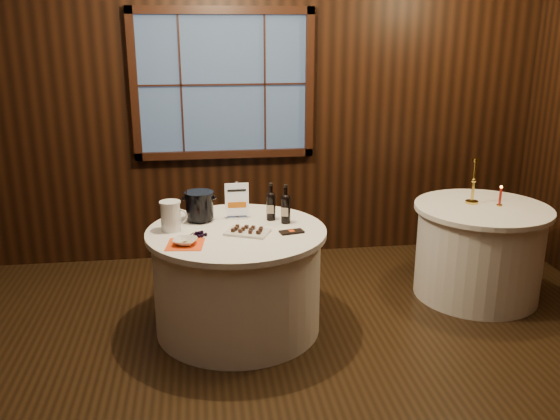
{
  "coord_description": "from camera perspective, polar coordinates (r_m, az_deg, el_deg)",
  "views": [
    {
      "loc": [
        -0.24,
        -2.97,
        2.14
      ],
      "look_at": [
        0.3,
        0.9,
        0.93
      ],
      "focal_mm": 38.0,
      "sensor_mm": 36.0,
      "label": 1
    }
  ],
  "objects": [
    {
      "name": "ground",
      "position": [
        3.67,
        -2.83,
        -18.53
      ],
      "size": [
        6.0,
        6.0,
        0.0
      ],
      "primitive_type": "plane",
      "color": "black",
      "rests_on": "ground"
    },
    {
      "name": "back_wall",
      "position": [
        5.49,
        -5.47,
        10.86
      ],
      "size": [
        6.0,
        0.1,
        3.0
      ],
      "color": "black",
      "rests_on": "ground"
    },
    {
      "name": "main_table",
      "position": [
        4.35,
        -4.11,
        -6.65
      ],
      "size": [
        1.28,
        1.28,
        0.77
      ],
      "color": "white",
      "rests_on": "ground"
    },
    {
      "name": "side_table",
      "position": [
        5.13,
        18.56,
        -3.73
      ],
      "size": [
        1.08,
        1.08,
        0.77
      ],
      "color": "white",
      "rests_on": "ground"
    },
    {
      "name": "sign_stand",
      "position": [
        4.43,
        -4.17,
        0.39
      ],
      "size": [
        0.18,
        0.08,
        0.28
      ],
      "rotation": [
        0.0,
        0.0,
        0.0
      ],
      "color": "silver",
      "rests_on": "main_table"
    },
    {
      "name": "port_bottle_left",
      "position": [
        4.37,
        -0.88,
        0.58
      ],
      "size": [
        0.07,
        0.08,
        0.28
      ],
      "rotation": [
        0.0,
        0.0,
        -0.26
      ],
      "color": "black",
      "rests_on": "main_table"
    },
    {
      "name": "port_bottle_right",
      "position": [
        4.3,
        0.55,
        0.33
      ],
      "size": [
        0.07,
        0.08,
        0.29
      ],
      "rotation": [
        0.0,
        0.0,
        -0.36
      ],
      "color": "black",
      "rests_on": "main_table"
    },
    {
      "name": "ice_bucket",
      "position": [
        4.39,
        -7.75,
        0.42
      ],
      "size": [
        0.22,
        0.22,
        0.22
      ],
      "color": "black",
      "rests_on": "main_table"
    },
    {
      "name": "chocolate_plate",
      "position": [
        4.12,
        -3.15,
        -2.04
      ],
      "size": [
        0.35,
        0.3,
        0.04
      ],
      "rotation": [
        0.0,
        0.0,
        -0.42
      ],
      "color": "silver",
      "rests_on": "main_table"
    },
    {
      "name": "chocolate_box",
      "position": [
        4.13,
        1.12,
        -2.12
      ],
      "size": [
        0.18,
        0.12,
        0.01
      ],
      "primitive_type": "cube",
      "rotation": [
        0.0,
        0.0,
        0.21
      ],
      "color": "black",
      "rests_on": "main_table"
    },
    {
      "name": "grape_bunch",
      "position": [
        4.07,
        -7.74,
        -2.38
      ],
      "size": [
        0.16,
        0.09,
        0.04
      ],
      "rotation": [
        0.0,
        0.0,
        0.26
      ],
      "color": "black",
      "rests_on": "main_table"
    },
    {
      "name": "glass_pitcher",
      "position": [
        4.22,
        -10.46,
        -0.55
      ],
      "size": [
        0.2,
        0.15,
        0.21
      ],
      "rotation": [
        0.0,
        0.0,
        -0.3
      ],
      "color": "white",
      "rests_on": "main_table"
    },
    {
      "name": "orange_napkin",
      "position": [
        3.96,
        -9.1,
        -3.29
      ],
      "size": [
        0.27,
        0.27,
        0.0
      ],
      "primitive_type": "cube",
      "rotation": [
        0.0,
        0.0,
        -0.12
      ],
      "color": "#EF4614",
      "rests_on": "main_table"
    },
    {
      "name": "cracker_bowl",
      "position": [
        3.95,
        -9.12,
        -3.0
      ],
      "size": [
        0.19,
        0.19,
        0.04
      ],
      "primitive_type": "imported",
      "rotation": [
        0.0,
        0.0,
        -0.28
      ],
      "color": "silver",
      "rests_on": "orange_napkin"
    },
    {
      "name": "brass_candlestick",
      "position": [
        5.04,
        18.1,
        2.1
      ],
      "size": [
        0.11,
        0.11,
        0.37
      ],
      "color": "gold",
      "rests_on": "side_table"
    },
    {
      "name": "red_candle",
      "position": [
        5.05,
        20.43,
        1.1
      ],
      "size": [
        0.05,
        0.05,
        0.17
      ],
      "color": "gold",
      "rests_on": "side_table"
    }
  ]
}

